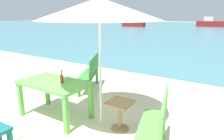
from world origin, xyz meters
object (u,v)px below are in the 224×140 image
Objects in this scene: beer_bottle_amber at (62,78)px; bench_green_left at (91,71)px; side_table_wood at (120,111)px; boat_ferry at (133,24)px; boat_fishing_trawler at (211,23)px; picnic_table_green at (54,87)px; bench_green_right at (156,124)px; patio_umbrella at (100,9)px.

beer_bottle_amber is 0.22× the size of bench_green_left.
side_table_wood is 31.18m from boat_ferry.
boat_ferry is at bearing 115.17° from bench_green_left.
boat_fishing_trawler is at bearing 96.21° from side_table_wood.
beer_bottle_amber is (0.20, 0.03, 0.20)m from picnic_table_green.
bench_green_left is 3.11m from bench_green_right.
side_table_wood is (1.34, 0.30, -0.30)m from picnic_table_green.
patio_umbrella is 2.53m from bench_green_left.
bench_green_right is at bearing -34.18° from bench_green_left.
boat_ferry is 0.86× the size of boat_fishing_trawler.
boat_fishing_trawler is (-2.58, 34.53, -0.21)m from beer_bottle_amber.
patio_umbrella reaches higher than boat_ferry.
boat_ferry is at bearing 114.54° from picnic_table_green.
patio_umbrella is at bearing 12.79° from picnic_table_green.
boat_fishing_trawler is at bearing 93.45° from bench_green_left.
picnic_table_green is 2.59× the size of side_table_wood.
bench_green_left is at bearing 145.82° from bench_green_right.
bench_green_left is (-0.60, 1.62, -0.31)m from beer_bottle_amber.
beer_bottle_amber reaches higher than picnic_table_green.
beer_bottle_amber reaches higher than side_table_wood.
bench_green_left is at bearing -64.83° from boat_ferry.
bench_green_right reaches higher than side_table_wood.
bench_green_right is (1.20, -0.32, -1.58)m from patio_umbrella.
bench_green_right is (0.83, -0.39, 0.19)m from side_table_wood.
beer_bottle_amber is at bearing -166.77° from side_table_wood.
picnic_table_green is 34.64m from boat_fishing_trawler.
boat_ferry is at bearing 116.34° from patio_umbrella.
bench_green_left is (-0.40, 1.65, -0.11)m from picnic_table_green.
boat_fishing_trawler is at bearing 97.49° from bench_green_right.
side_table_wood is (0.37, 0.07, -1.76)m from patio_umbrella.
boat_fishing_trawler is (-3.73, 34.26, 0.29)m from side_table_wood.
patio_umbrella reaches higher than bench_green_left.
patio_umbrella is 1.84× the size of bench_green_right.
boat_fishing_trawler reaches higher than picnic_table_green.
beer_bottle_amber is 0.21× the size of bench_green_right.
beer_bottle_amber is at bearing -69.83° from bench_green_left.
picnic_table_green is 2.18m from bench_green_right.
picnic_table_green is at bearing -86.05° from boat_fishing_trawler.
beer_bottle_amber is 0.49× the size of side_table_wood.
bench_green_left is at bearing 133.82° from patio_umbrella.
beer_bottle_amber is at bearing -85.72° from boat_fishing_trawler.
boat_ferry reaches higher than bench_green_right.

